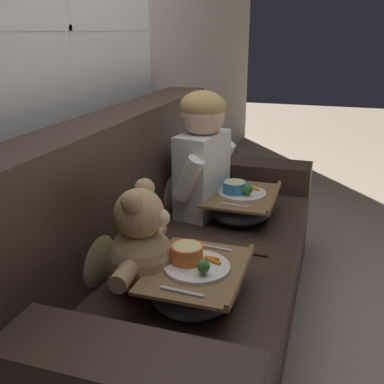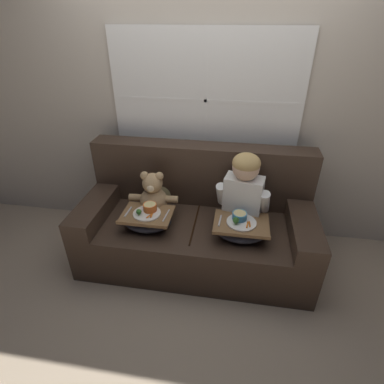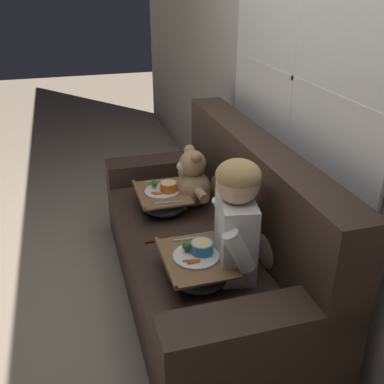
% 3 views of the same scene
% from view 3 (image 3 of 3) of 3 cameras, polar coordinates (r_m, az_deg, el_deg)
% --- Properties ---
extents(ground_plane, '(14.00, 14.00, 0.00)m').
position_cam_3_polar(ground_plane, '(2.94, 1.05, -12.60)').
color(ground_plane, tan).
extents(wall_back_with_window, '(8.00, 0.08, 2.60)m').
position_cam_3_polar(wall_back_with_window, '(2.57, 13.63, 13.41)').
color(wall_back_with_window, '#BCB2A3').
rests_on(wall_back_with_window, ground_plane).
extents(couch, '(1.98, 0.90, 0.99)m').
position_cam_3_polar(couch, '(2.75, 2.66, -6.73)').
color(couch, '#38281E').
rests_on(couch, ground_plane).
extents(throw_pillow_behind_child, '(0.32, 0.16, 0.34)m').
position_cam_3_polar(throw_pillow_behind_child, '(2.39, 10.16, -5.93)').
color(throw_pillow_behind_child, '#C1B293').
rests_on(throw_pillow_behind_child, couch).
extents(throw_pillow_behind_teddy, '(0.33, 0.16, 0.34)m').
position_cam_3_polar(throw_pillow_behind_teddy, '(3.01, 3.91, 1.50)').
color(throw_pillow_behind_teddy, tan).
rests_on(throw_pillow_behind_teddy, couch).
extents(child_figure, '(0.46, 0.25, 0.62)m').
position_cam_3_polar(child_figure, '(2.22, 5.65, -2.70)').
color(child_figure, white).
rests_on(child_figure, couch).
extents(teddy_bear, '(0.44, 0.30, 0.40)m').
position_cam_3_polar(teddy_bear, '(2.95, -0.01, 1.33)').
color(teddy_bear, tan).
rests_on(teddy_bear, couch).
extents(lap_tray_child, '(0.43, 0.33, 0.19)m').
position_cam_3_polar(lap_tray_child, '(2.31, 0.50, -9.31)').
color(lap_tray_child, '#2D2D38').
rests_on(lap_tray_child, child_figure).
extents(lap_tray_teddy, '(0.41, 0.32, 0.19)m').
position_cam_3_polar(lap_tray_teddy, '(2.95, -3.78, -0.92)').
color(lap_tray_teddy, '#2D2D38').
rests_on(lap_tray_teddy, teddy_bear).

